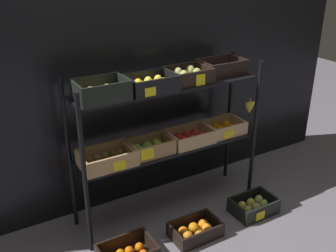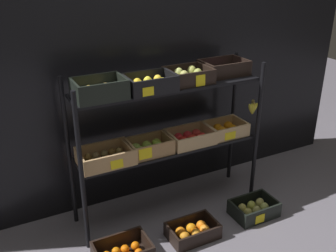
# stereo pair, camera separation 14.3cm
# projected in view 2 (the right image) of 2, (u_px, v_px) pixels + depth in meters

# --- Properties ---
(ground_plane) EXTENTS (10.00, 10.00, 0.00)m
(ground_plane) POSITION_uv_depth(u_px,v_px,m) (168.00, 207.00, 3.18)
(ground_plane) COLOR slate
(storefront_wall) EXTENTS (3.81, 0.12, 1.94)m
(storefront_wall) POSITION_uv_depth(u_px,v_px,m) (147.00, 80.00, 3.08)
(storefront_wall) COLOR black
(storefront_wall) RESTS_ON ground_plane
(display_rack) EXTENTS (1.52, 0.36, 1.16)m
(display_rack) POSITION_uv_depth(u_px,v_px,m) (169.00, 117.00, 2.85)
(display_rack) COLOR black
(display_rack) RESTS_ON ground_plane
(crate_ground_orange) EXTENTS (0.36, 0.23, 0.11)m
(crate_ground_orange) POSITION_uv_depth(u_px,v_px,m) (193.00, 231.00, 2.83)
(crate_ground_orange) COLOR black
(crate_ground_orange) RESTS_ON ground_plane
(crate_ground_pear) EXTENTS (0.35, 0.24, 0.12)m
(crate_ground_pear) POSITION_uv_depth(u_px,v_px,m) (254.00, 209.00, 3.06)
(crate_ground_pear) COLOR black
(crate_ground_pear) RESTS_ON ground_plane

